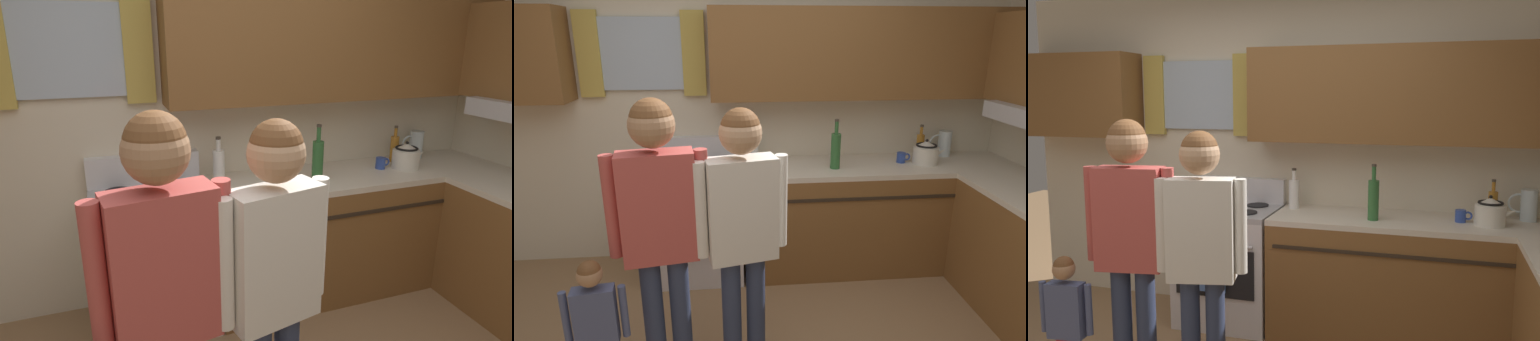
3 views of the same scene
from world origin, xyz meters
TOP-DOWN VIEW (x-y plane):
  - back_wall_unit at (0.08, 1.82)m, footprint 4.60×0.42m
  - kitchen_counter_run at (1.46, 1.23)m, footprint 2.25×1.81m
  - stove_oven at (-0.34, 1.54)m, footprint 0.74×0.67m
  - bottle_milk_white at (0.14, 1.67)m, footprint 0.08×0.08m
  - bottle_wine_green at (0.77, 1.45)m, footprint 0.08×0.08m
  - bottle_oil_amber at (1.57, 1.69)m, footprint 0.06×0.06m
  - mug_cobalt_blue at (1.36, 1.56)m, footprint 0.11×0.07m
  - stovetop_kettle at (1.54, 1.51)m, footprint 0.27×0.20m
  - water_pitcher at (1.80, 1.73)m, footprint 0.19×0.11m
  - adult_holding_child at (-0.42, 0.29)m, footprint 0.50×0.22m
  - adult_in_plaid at (-0.00, 0.31)m, footprint 0.48×0.22m
  - small_child at (-0.73, 0.13)m, footprint 0.31×0.12m

SIDE VIEW (x-z plane):
  - kitchen_counter_run at x=1.46m, z-range 0.00..0.90m
  - stove_oven at x=-0.34m, z-range -0.08..1.02m
  - small_child at x=-0.73m, z-range 0.11..1.01m
  - mug_cobalt_blue at x=1.36m, z-range 0.90..0.99m
  - adult_in_plaid at x=0.00m, z-range 0.20..1.78m
  - stovetop_kettle at x=1.54m, z-range 0.89..1.10m
  - bottle_oil_amber at x=1.57m, z-range 0.87..1.15m
  - water_pitcher at x=1.80m, z-range 0.90..1.12m
  - bottle_milk_white at x=0.14m, z-range 0.86..1.18m
  - adult_holding_child at x=-0.42m, z-range 0.21..1.85m
  - bottle_wine_green at x=0.77m, z-range 0.85..1.25m
  - back_wall_unit at x=0.08m, z-range 0.19..2.79m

